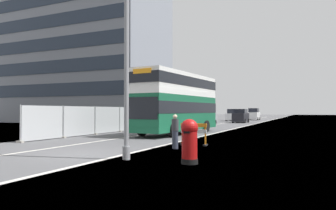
{
  "coord_description": "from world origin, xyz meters",
  "views": [
    {
      "loc": [
        8.95,
        -10.58,
        1.84
      ],
      "look_at": [
        0.53,
        7.88,
        2.2
      ],
      "focal_mm": 33.76,
      "sensor_mm": 36.0,
      "label": 1
    }
  ],
  "objects_px": {
    "pedestrian_at_kerb": "(175,132)",
    "car_receding_far": "(233,115)",
    "car_receding_mid": "(241,116)",
    "double_decker_bus": "(178,102)",
    "lamppost_foreground": "(126,57)",
    "roadworks_barrier": "(194,132)",
    "car_oncoming_near": "(206,116)",
    "red_pillar_postbox": "(189,139)",
    "car_far_side": "(254,115)"
  },
  "relations": [
    {
      "from": "car_receding_mid",
      "to": "car_far_side",
      "type": "xyz_separation_m",
      "value": [
        -0.44,
        14.53,
        0.08
      ]
    },
    {
      "from": "car_receding_mid",
      "to": "car_far_side",
      "type": "height_order",
      "value": "car_far_side"
    },
    {
      "from": "red_pillar_postbox",
      "to": "car_oncoming_near",
      "type": "distance_m",
      "value": 30.31
    },
    {
      "from": "roadworks_barrier",
      "to": "car_receding_mid",
      "type": "bearing_deg",
      "value": 97.26
    },
    {
      "from": "red_pillar_postbox",
      "to": "car_receding_mid",
      "type": "distance_m",
      "value": 38.29
    },
    {
      "from": "roadworks_barrier",
      "to": "pedestrian_at_kerb",
      "type": "bearing_deg",
      "value": -99.47
    },
    {
      "from": "lamppost_foreground",
      "to": "car_receding_mid",
      "type": "height_order",
      "value": "lamppost_foreground"
    },
    {
      "from": "roadworks_barrier",
      "to": "car_oncoming_near",
      "type": "bearing_deg",
      "value": 106.27
    },
    {
      "from": "double_decker_bus",
      "to": "roadworks_barrier",
      "type": "distance_m",
      "value": 8.48
    },
    {
      "from": "car_oncoming_near",
      "to": "car_receding_mid",
      "type": "xyz_separation_m",
      "value": [
        2.74,
        8.8,
        -0.09
      ]
    },
    {
      "from": "car_far_side",
      "to": "car_oncoming_near",
      "type": "bearing_deg",
      "value": -95.64
    },
    {
      "from": "red_pillar_postbox",
      "to": "car_oncoming_near",
      "type": "relative_size",
      "value": 0.34
    },
    {
      "from": "roadworks_barrier",
      "to": "car_receding_far",
      "type": "height_order",
      "value": "car_receding_far"
    },
    {
      "from": "car_receding_far",
      "to": "car_far_side",
      "type": "bearing_deg",
      "value": 69.81
    },
    {
      "from": "red_pillar_postbox",
      "to": "car_receding_far",
      "type": "relative_size",
      "value": 0.36
    },
    {
      "from": "car_oncoming_near",
      "to": "roadworks_barrier",
      "type": "bearing_deg",
      "value": -73.73
    },
    {
      "from": "double_decker_bus",
      "to": "pedestrian_at_kerb",
      "type": "relative_size",
      "value": 6.28
    },
    {
      "from": "red_pillar_postbox",
      "to": "pedestrian_at_kerb",
      "type": "distance_m",
      "value": 4.3
    },
    {
      "from": "lamppost_foreground",
      "to": "roadworks_barrier",
      "type": "relative_size",
      "value": 5.74
    },
    {
      "from": "car_oncoming_near",
      "to": "pedestrian_at_kerb",
      "type": "bearing_deg",
      "value": -75.46
    },
    {
      "from": "car_receding_mid",
      "to": "pedestrian_at_kerb",
      "type": "relative_size",
      "value": 2.59
    },
    {
      "from": "roadworks_barrier",
      "to": "car_receding_mid",
      "type": "distance_m",
      "value": 32.57
    },
    {
      "from": "red_pillar_postbox",
      "to": "pedestrian_at_kerb",
      "type": "relative_size",
      "value": 0.94
    },
    {
      "from": "lamppost_foreground",
      "to": "red_pillar_postbox",
      "type": "distance_m",
      "value": 3.92
    },
    {
      "from": "car_receding_far",
      "to": "pedestrian_at_kerb",
      "type": "relative_size",
      "value": 2.64
    },
    {
      "from": "roadworks_barrier",
      "to": "car_far_side",
      "type": "distance_m",
      "value": 47.06
    },
    {
      "from": "car_receding_mid",
      "to": "car_receding_far",
      "type": "bearing_deg",
      "value": 110.6
    },
    {
      "from": "pedestrian_at_kerb",
      "to": "car_oncoming_near",
      "type": "bearing_deg",
      "value": 104.54
    },
    {
      "from": "double_decker_bus",
      "to": "car_oncoming_near",
      "type": "distance_m",
      "value": 16.56
    },
    {
      "from": "car_receding_mid",
      "to": "car_receding_far",
      "type": "height_order",
      "value": "car_receding_far"
    },
    {
      "from": "car_oncoming_near",
      "to": "car_far_side",
      "type": "distance_m",
      "value": 23.44
    },
    {
      "from": "car_receding_mid",
      "to": "red_pillar_postbox",
      "type": "bearing_deg",
      "value": -81.05
    },
    {
      "from": "double_decker_bus",
      "to": "car_far_side",
      "type": "xyz_separation_m",
      "value": [
        -0.58,
        39.57,
        -1.45
      ]
    },
    {
      "from": "pedestrian_at_kerb",
      "to": "lamppost_foreground",
      "type": "bearing_deg",
      "value": -95.03
    },
    {
      "from": "lamppost_foreground",
      "to": "car_oncoming_near",
      "type": "distance_m",
      "value": 29.95
    },
    {
      "from": "double_decker_bus",
      "to": "roadworks_barrier",
      "type": "bearing_deg",
      "value": -61.3
    },
    {
      "from": "double_decker_bus",
      "to": "roadworks_barrier",
      "type": "xyz_separation_m",
      "value": [
        3.98,
        -7.27,
        -1.8
      ]
    },
    {
      "from": "pedestrian_at_kerb",
      "to": "car_receding_far",
      "type": "bearing_deg",
      "value": 99.14
    },
    {
      "from": "double_decker_bus",
      "to": "roadworks_barrier",
      "type": "height_order",
      "value": "double_decker_bus"
    },
    {
      "from": "double_decker_bus",
      "to": "lamppost_foreground",
      "type": "relative_size",
      "value": 1.26
    },
    {
      "from": "car_oncoming_near",
      "to": "car_far_side",
      "type": "xyz_separation_m",
      "value": [
        2.3,
        23.33,
        -0.0
      ]
    },
    {
      "from": "red_pillar_postbox",
      "to": "car_oncoming_near",
      "type": "xyz_separation_m",
      "value": [
        -8.7,
        29.03,
        0.22
      ]
    },
    {
      "from": "lamppost_foreground",
      "to": "red_pillar_postbox",
      "type": "height_order",
      "value": "lamppost_foreground"
    },
    {
      "from": "car_receding_mid",
      "to": "car_far_side",
      "type": "distance_m",
      "value": 14.53
    },
    {
      "from": "car_oncoming_near",
      "to": "car_far_side",
      "type": "bearing_deg",
      "value": 84.36
    },
    {
      "from": "car_receding_mid",
      "to": "roadworks_barrier",
      "type": "bearing_deg",
      "value": -82.74
    },
    {
      "from": "double_decker_bus",
      "to": "car_receding_mid",
      "type": "relative_size",
      "value": 2.42
    },
    {
      "from": "roadworks_barrier",
      "to": "car_receding_far",
      "type": "relative_size",
      "value": 0.33
    },
    {
      "from": "roadworks_barrier",
      "to": "car_receding_mid",
      "type": "relative_size",
      "value": 0.33
    },
    {
      "from": "car_oncoming_near",
      "to": "double_decker_bus",
      "type": "bearing_deg",
      "value": -79.94
    }
  ]
}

